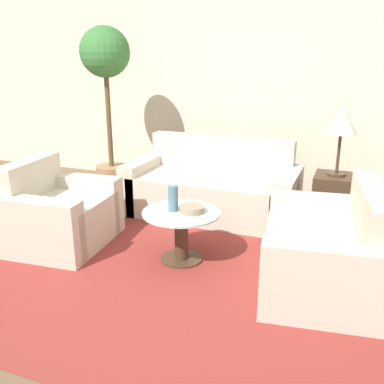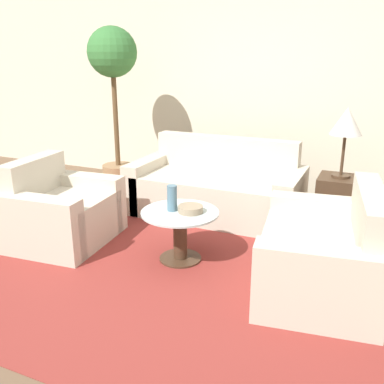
{
  "view_description": "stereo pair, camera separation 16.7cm",
  "coord_description": "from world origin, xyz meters",
  "px_view_note": "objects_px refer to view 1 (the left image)",
  "views": [
    {
      "loc": [
        1.41,
        -2.55,
        1.72
      ],
      "look_at": [
        0.09,
        0.82,
        0.55
      ],
      "focal_mm": 40.0,
      "sensor_mm": 36.0,
      "label": 1
    },
    {
      "loc": [
        1.56,
        -2.48,
        1.72
      ],
      "look_at": [
        0.09,
        0.82,
        0.55
      ],
      "focal_mm": 40.0,
      "sensor_mm": 36.0,
      "label": 2
    }
  ],
  "objects_px": {
    "bowl": "(192,209)",
    "sofa_main": "(213,189)",
    "armchair": "(57,215)",
    "vase": "(173,198)",
    "loveseat": "(330,253)",
    "table_lamp": "(342,122)",
    "coffee_table": "(181,229)",
    "potted_plant": "(107,83)"
  },
  "relations": [
    {
      "from": "bowl",
      "to": "sofa_main",
      "type": "bearing_deg",
      "value": 100.08
    },
    {
      "from": "armchair",
      "to": "vase",
      "type": "height_order",
      "value": "armchair"
    },
    {
      "from": "sofa_main",
      "to": "bowl",
      "type": "xyz_separation_m",
      "value": [
        0.21,
        -1.2,
        0.2
      ]
    },
    {
      "from": "armchair",
      "to": "loveseat",
      "type": "distance_m",
      "value": 2.46
    },
    {
      "from": "table_lamp",
      "to": "loveseat",
      "type": "bearing_deg",
      "value": -87.27
    },
    {
      "from": "loveseat",
      "to": "sofa_main",
      "type": "bearing_deg",
      "value": -139.87
    },
    {
      "from": "coffee_table",
      "to": "vase",
      "type": "distance_m",
      "value": 0.28
    },
    {
      "from": "bowl",
      "to": "loveseat",
      "type": "bearing_deg",
      "value": -0.3
    },
    {
      "from": "sofa_main",
      "to": "coffee_table",
      "type": "xyz_separation_m",
      "value": [
        0.13,
        -1.23,
        0.01
      ]
    },
    {
      "from": "armchair",
      "to": "bowl",
      "type": "distance_m",
      "value": 1.34
    },
    {
      "from": "sofa_main",
      "to": "potted_plant",
      "type": "relative_size",
      "value": 0.92
    },
    {
      "from": "coffee_table",
      "to": "table_lamp",
      "type": "xyz_separation_m",
      "value": [
        1.16,
        1.23,
        0.81
      ]
    },
    {
      "from": "armchair",
      "to": "bowl",
      "type": "height_order",
      "value": "armchair"
    },
    {
      "from": "sofa_main",
      "to": "armchair",
      "type": "distance_m",
      "value": 1.72
    },
    {
      "from": "vase",
      "to": "potted_plant",
      "type": "bearing_deg",
      "value": 136.44
    },
    {
      "from": "potted_plant",
      "to": "bowl",
      "type": "height_order",
      "value": "potted_plant"
    },
    {
      "from": "potted_plant",
      "to": "vase",
      "type": "height_order",
      "value": "potted_plant"
    },
    {
      "from": "loveseat",
      "to": "table_lamp",
      "type": "height_order",
      "value": "table_lamp"
    },
    {
      "from": "table_lamp",
      "to": "bowl",
      "type": "height_order",
      "value": "table_lamp"
    },
    {
      "from": "sofa_main",
      "to": "table_lamp",
      "type": "bearing_deg",
      "value": 0.22
    },
    {
      "from": "loveseat",
      "to": "coffee_table",
      "type": "distance_m",
      "value": 1.22
    },
    {
      "from": "potted_plant",
      "to": "vase",
      "type": "xyz_separation_m",
      "value": [
        1.48,
        -1.41,
        -0.83
      ]
    },
    {
      "from": "armchair",
      "to": "loveseat",
      "type": "height_order",
      "value": "loveseat"
    },
    {
      "from": "coffee_table",
      "to": "bowl",
      "type": "distance_m",
      "value": 0.21
    },
    {
      "from": "armchair",
      "to": "potted_plant",
      "type": "relative_size",
      "value": 0.5
    },
    {
      "from": "armchair",
      "to": "coffee_table",
      "type": "bearing_deg",
      "value": -90.95
    },
    {
      "from": "coffee_table",
      "to": "vase",
      "type": "relative_size",
      "value": 3.01
    },
    {
      "from": "loveseat",
      "to": "bowl",
      "type": "relative_size",
      "value": 6.4
    },
    {
      "from": "bowl",
      "to": "armchair",
      "type": "bearing_deg",
      "value": -175.24
    },
    {
      "from": "armchair",
      "to": "bowl",
      "type": "xyz_separation_m",
      "value": [
        1.32,
        0.11,
        0.2
      ]
    },
    {
      "from": "coffee_table",
      "to": "potted_plant",
      "type": "bearing_deg",
      "value": 137.83
    },
    {
      "from": "armchair",
      "to": "coffee_table",
      "type": "distance_m",
      "value": 1.24
    },
    {
      "from": "vase",
      "to": "bowl",
      "type": "xyz_separation_m",
      "value": [
        0.16,
        0.02,
        -0.08
      ]
    },
    {
      "from": "coffee_table",
      "to": "potted_plant",
      "type": "height_order",
      "value": "potted_plant"
    },
    {
      "from": "loveseat",
      "to": "vase",
      "type": "distance_m",
      "value": 1.33
    },
    {
      "from": "sofa_main",
      "to": "vase",
      "type": "bearing_deg",
      "value": -87.57
    },
    {
      "from": "coffee_table",
      "to": "potted_plant",
      "type": "xyz_separation_m",
      "value": [
        -1.55,
        1.41,
        1.1
      ]
    },
    {
      "from": "coffee_table",
      "to": "table_lamp",
      "type": "distance_m",
      "value": 1.88
    },
    {
      "from": "armchair",
      "to": "potted_plant",
      "type": "height_order",
      "value": "potted_plant"
    },
    {
      "from": "sofa_main",
      "to": "loveseat",
      "type": "bearing_deg",
      "value": -41.89
    },
    {
      "from": "table_lamp",
      "to": "potted_plant",
      "type": "xyz_separation_m",
      "value": [
        -2.72,
        0.18,
        0.29
      ]
    },
    {
      "from": "armchair",
      "to": "vase",
      "type": "relative_size",
      "value": 4.6
    }
  ]
}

